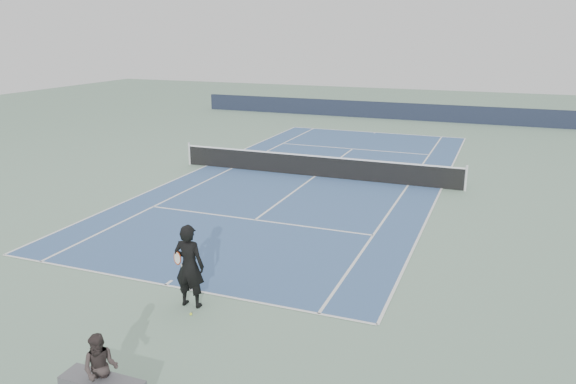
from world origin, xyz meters
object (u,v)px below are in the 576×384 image
(tennis_net, at_px, (315,165))
(tennis_ball, at_px, (191,314))
(tennis_player, at_px, (189,266))
(spectator_bench, at_px, (102,379))

(tennis_net, xyz_separation_m, tennis_ball, (1.41, -12.99, -0.47))
(tennis_ball, bearing_deg, tennis_player, 119.66)
(tennis_ball, height_order, spectator_bench, spectator_bench)
(tennis_net, relative_size, tennis_player, 6.37)
(tennis_player, relative_size, spectator_bench, 1.28)
(tennis_net, height_order, tennis_ball, tennis_net)
(tennis_net, distance_m, spectator_bench, 16.36)
(tennis_net, height_order, tennis_player, tennis_player)
(tennis_player, bearing_deg, tennis_ball, -60.34)
(tennis_net, bearing_deg, spectator_bench, -84.28)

